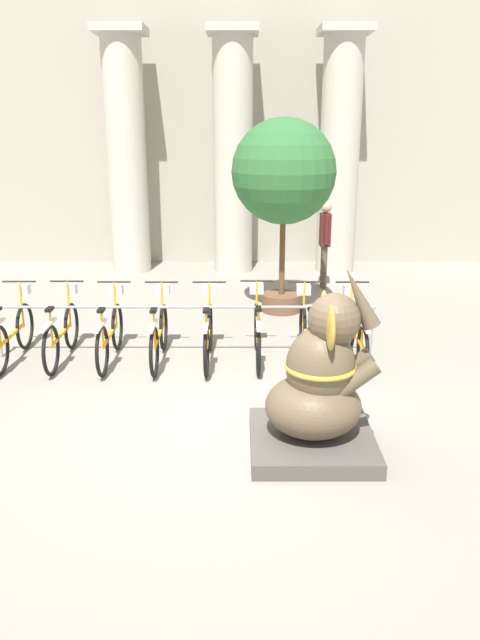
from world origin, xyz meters
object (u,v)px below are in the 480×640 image
bicycle_6 (308,333)px  elephant_statue (321,390)px  bicycle_0 (15,332)px  person_pedestrian (327,236)px  bicycle_2 (112,333)px  bicycle_7 (358,333)px  potted_tree (286,175)px  bicycle_3 (161,333)px  bicycle_4 (210,333)px  bicycle_1 (64,332)px  bicycle_5 (259,332)px

bicycle_6 → elephant_statue: size_ratio=0.89×
bicycle_0 → person_pedestrian: 6.47m
elephant_statue → bicycle_2: bearing=136.0°
bicycle_2 → bicycle_7: same height
bicycle_7 → elephant_statue: 2.66m
bicycle_7 → potted_tree: potted_tree is taller
bicycle_3 → bicycle_7: bearing=0.0°
elephant_statue → bicycle_4: bearing=116.2°
bicycle_3 → bicycle_2: bearing=178.8°
bicycle_1 → bicycle_3: size_ratio=1.00×
bicycle_0 → bicycle_4: bearing=-0.7°
bicycle_2 → elephant_statue: elephant_statue is taller
bicycle_2 → potted_tree: 4.07m
bicycle_1 → elephant_statue: size_ratio=0.89×
potted_tree → person_pedestrian: bearing=60.4°
bicycle_2 → bicycle_4: size_ratio=1.00×
bicycle_1 → bicycle_4: (2.06, -0.05, 0.00)m
bicycle_2 → elephant_statue: 3.64m
elephant_statue → potted_tree: 5.29m
bicycle_2 → bicycle_5: same height
bicycle_3 → bicycle_4: size_ratio=1.00×
bicycle_1 → elephant_statue: (3.30, -2.56, 0.25)m
bicycle_0 → bicycle_7: (4.82, -0.03, 0.00)m
bicycle_3 → bicycle_7: 2.75m
person_pedestrian → bicycle_5: bearing=-109.6°
bicycle_2 → elephant_statue: bearing=-44.0°
bicycle_4 → bicycle_7: bearing=-0.0°
bicycle_0 → elephant_statue: size_ratio=0.89×
bicycle_6 → bicycle_7: 0.69m
bicycle_5 → person_pedestrian: bearing=70.4°
bicycle_2 → bicycle_5: size_ratio=1.00×
bicycle_2 → bicycle_7: (3.44, -0.01, 0.00)m
elephant_statue → bicycle_0: bearing=147.4°
bicycle_7 → elephant_statue: bearing=-108.3°
bicycle_3 → bicycle_6: (2.06, 0.02, 0.00)m
bicycle_5 → bicycle_0: bearing=-179.4°
bicycle_1 → bicycle_0: bearing=-178.7°
bicycle_4 → elephant_statue: elephant_statue is taller
bicycle_3 → person_pedestrian: (2.84, 4.19, 0.66)m
bicycle_2 → bicycle_4: (1.38, -0.01, 0.00)m
elephant_statue → potted_tree: size_ratio=0.58×
person_pedestrian → potted_tree: 2.36m
elephant_statue → bicycle_6: bearing=86.8°
bicycle_0 → potted_tree: 5.04m
bicycle_0 → potted_tree: (3.94, 2.45, 1.98)m
elephant_statue → potted_tree: potted_tree is taller
bicycle_6 → bicycle_1: bearing=179.5°
bicycle_3 → bicycle_5: same height
bicycle_3 → bicycle_6: size_ratio=1.00×
bicycle_7 → person_pedestrian: person_pedestrian is taller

